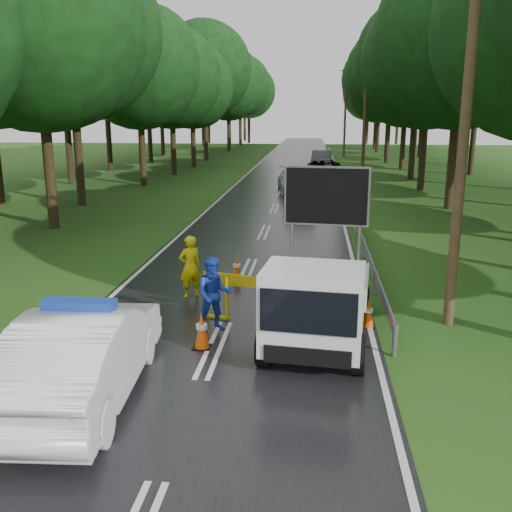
# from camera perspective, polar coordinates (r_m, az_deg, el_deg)

# --- Properties ---
(ground) EXTENTS (160.00, 160.00, 0.00)m
(ground) POSITION_cam_1_polar(r_m,az_deg,el_deg) (12.15, -4.16, -9.24)
(ground) COLOR #1B4D16
(ground) RESTS_ON ground
(road) EXTENTS (7.00, 140.00, 0.02)m
(road) POSITION_cam_1_polar(r_m,az_deg,el_deg) (41.30, 3.04, 7.47)
(road) COLOR black
(road) RESTS_ON ground
(guardrail) EXTENTS (0.12, 60.06, 0.70)m
(guardrail) POSITION_cam_1_polar(r_m,az_deg,el_deg) (40.90, 8.26, 8.04)
(guardrail) COLOR gray
(guardrail) RESTS_ON ground
(utility_pole_near) EXTENTS (1.40, 0.24, 10.00)m
(utility_pole_near) POSITION_cam_1_polar(r_m,az_deg,el_deg) (13.37, 20.36, 14.37)
(utility_pole_near) COLOR #3F301D
(utility_pole_near) RESTS_ON ground
(utility_pole_mid) EXTENTS (1.40, 0.24, 10.00)m
(utility_pole_mid) POSITION_cam_1_polar(r_m,az_deg,el_deg) (39.11, 10.86, 14.29)
(utility_pole_mid) COLOR #3F301D
(utility_pole_mid) RESTS_ON ground
(utility_pole_far) EXTENTS (1.40, 0.24, 10.00)m
(utility_pole_far) POSITION_cam_1_polar(r_m,az_deg,el_deg) (65.05, 8.92, 14.23)
(utility_pole_far) COLOR #3F301D
(utility_pole_far) RESTS_ON ground
(police_sedan) EXTENTS (2.07, 5.05, 1.79)m
(police_sedan) POSITION_cam_1_polar(r_m,az_deg,el_deg) (10.30, -16.90, -9.36)
(police_sedan) COLOR white
(police_sedan) RESTS_ON ground
(work_truck) EXTENTS (2.48, 4.75, 3.64)m
(work_truck) POSITION_cam_1_polar(r_m,az_deg,el_deg) (12.09, 6.27, -4.41)
(work_truck) COLOR gray
(work_truck) RESTS_ON ground
(barrier) EXTENTS (2.73, 0.80, 1.16)m
(barrier) POSITION_cam_1_polar(r_m,az_deg,el_deg) (13.11, 0.33, -3.32)
(barrier) COLOR yellow
(barrier) RESTS_ON ground
(officer) EXTENTS (0.74, 0.69, 1.69)m
(officer) POSITION_cam_1_polar(r_m,az_deg,el_deg) (15.22, -6.61, -1.07)
(officer) COLOR yellow
(officer) RESTS_ON ground
(civilian) EXTENTS (0.97, 0.84, 1.71)m
(civilian) POSITION_cam_1_polar(r_m,az_deg,el_deg) (12.84, -4.21, -3.85)
(civilian) COLOR #1C3DB8
(civilian) RESTS_ON ground
(queue_car_first) EXTENTS (1.93, 4.20, 1.39)m
(queue_car_first) POSITION_cam_1_polar(r_m,az_deg,el_deg) (29.95, 4.68, 6.22)
(queue_car_first) COLOR #383A3F
(queue_car_first) RESTS_ON ground
(queue_car_second) EXTENTS (2.58, 5.13, 1.43)m
(queue_car_second) POSITION_cam_1_polar(r_m,az_deg,el_deg) (35.91, 3.91, 7.58)
(queue_car_second) COLOR #A2A5AA
(queue_car_second) RESTS_ON ground
(queue_car_third) EXTENTS (3.17, 5.76, 1.53)m
(queue_car_third) POSITION_cam_1_polar(r_m,az_deg,el_deg) (41.86, 6.52, 8.53)
(queue_car_third) COLOR black
(queue_car_third) RESTS_ON ground
(queue_car_fourth) EXTENTS (1.92, 4.83, 1.56)m
(queue_car_fourth) POSITION_cam_1_polar(r_m,az_deg,el_deg) (51.30, 6.57, 9.57)
(queue_car_fourth) COLOR #44474C
(queue_car_fourth) RESTS_ON ground
(cone_center) EXTENTS (0.39, 0.39, 0.82)m
(cone_center) POSITION_cam_1_polar(r_m,az_deg,el_deg) (12.05, -5.45, -7.44)
(cone_center) COLOR black
(cone_center) RESTS_ON ground
(cone_far) EXTENTS (0.36, 0.36, 0.77)m
(cone_far) POSITION_cam_1_polar(r_m,az_deg,el_deg) (16.73, -1.93, -1.25)
(cone_far) COLOR black
(cone_far) RESTS_ON ground
(cone_left_mid) EXTENTS (0.36, 0.36, 0.77)m
(cone_left_mid) POSITION_cam_1_polar(r_m,az_deg,el_deg) (13.39, -17.90, -5.94)
(cone_left_mid) COLOR black
(cone_left_mid) RESTS_ON ground
(cone_right) EXTENTS (0.33, 0.33, 0.69)m
(cone_right) POSITION_cam_1_polar(r_m,az_deg,el_deg) (13.40, 11.17, -5.66)
(cone_right) COLOR black
(cone_right) RESTS_ON ground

